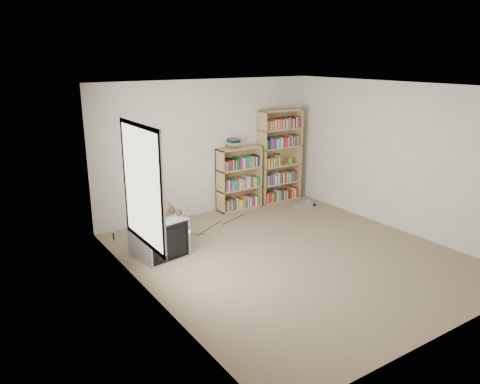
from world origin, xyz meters
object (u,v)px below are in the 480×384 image
crt_tv (159,237)px  bookcase_tall (279,158)px  cat (161,211)px  dvd_player (302,204)px  bookcase_short (238,181)px

crt_tv → bookcase_tall: (3.24, 1.24, 0.59)m
cat → dvd_player: cat is taller
cat → bookcase_short: (2.18, 1.23, -0.14)m
bookcase_tall → dvd_player: (0.14, -0.58, -0.84)m
crt_tv → bookcase_tall: 3.52m
bookcase_tall → bookcase_short: size_ratio=1.53×
cat → bookcase_short: 2.51m
cat → bookcase_tall: bookcase_tall is taller
bookcase_short → dvd_player: 1.37m
bookcase_short → dvd_player: bearing=-27.4°
dvd_player → cat: bearing=-144.3°
bookcase_short → dvd_player: (1.13, -0.59, -0.51)m
bookcase_short → cat: bearing=-150.6°
cat → bookcase_short: bearing=22.1°
bookcase_tall → dvd_player: 1.04m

